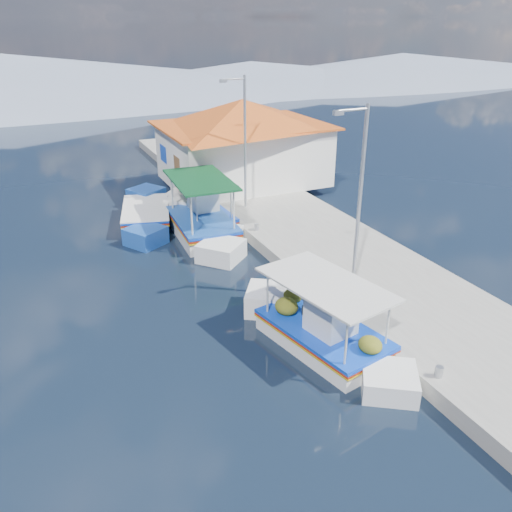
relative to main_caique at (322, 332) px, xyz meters
name	(u,v)px	position (x,y,z in m)	size (l,w,h in m)	color
ground	(253,365)	(-2.26, -0.07, -0.45)	(160.00, 160.00, 0.00)	black
quay	(323,244)	(3.64, 5.93, -0.20)	(5.00, 44.00, 0.50)	#99978F
bollards	(287,251)	(1.54, 5.18, 0.20)	(0.20, 17.20, 0.30)	#A5A8AD
main_caique	(322,332)	(0.00, 0.00, 0.00)	(2.95, 6.88, 2.31)	white
caique_green_canopy	(202,226)	(-0.37, 9.56, -0.02)	(2.57, 7.65, 2.86)	white
caique_blue_hull	(145,217)	(-2.27, 12.02, -0.11)	(3.17, 6.73, 1.24)	#1A489E
caique_far	(201,214)	(0.08, 10.88, 0.01)	(2.23, 7.03, 2.46)	white
harbor_building	(243,140)	(3.94, 14.93, 2.33)	(10.49, 10.49, 4.40)	white
lamp_post_near	(358,191)	(2.25, 1.93, 3.41)	(1.21, 0.14, 6.00)	#A5A8AD
lamp_post_far	(243,137)	(2.25, 10.93, 3.41)	(1.21, 0.14, 6.00)	#A5A8AD
mountain_ridge	(109,79)	(4.29, 55.93, 1.59)	(171.40, 96.00, 5.50)	slate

